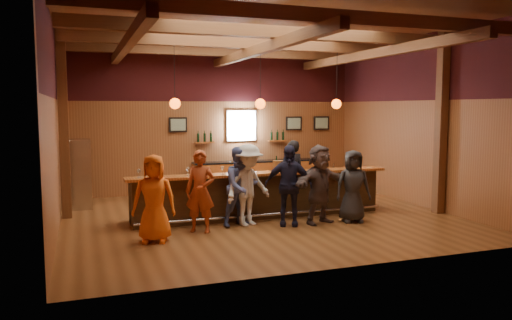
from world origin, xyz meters
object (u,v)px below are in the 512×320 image
(stainless_fridge, at_px, (77,174))
(customer_brown, at_px, (320,184))
(customer_orange, at_px, (154,198))
(customer_navy, at_px, (288,185))
(bartender, at_px, (292,174))
(ice_bucket, at_px, (278,166))
(customer_dark, at_px, (353,186))
(customer_white, at_px, (248,185))
(customer_denim, at_px, (241,186))
(customer_redvest, at_px, (200,191))
(bar_counter, at_px, (259,195))
(back_bar_cabinet, at_px, (256,175))
(bottle_a, at_px, (276,165))

(stainless_fridge, height_order, customer_brown, stainless_fridge)
(customer_orange, xyz_separation_m, customer_navy, (3.00, 0.39, 0.04))
(bartender, bearing_deg, ice_bucket, 54.38)
(customer_orange, distance_m, ice_bucket, 3.29)
(customer_orange, xyz_separation_m, customer_dark, (4.53, 0.22, -0.03))
(customer_white, distance_m, customer_navy, 0.89)
(ice_bucket, bearing_deg, bartender, 52.97)
(customer_white, height_order, customer_dark, customer_white)
(customer_orange, distance_m, customer_denim, 2.12)
(customer_brown, relative_size, customer_dark, 1.08)
(customer_redvest, bearing_deg, stainless_fridge, 155.22)
(bar_counter, bearing_deg, back_bar_cabinet, 71.66)
(stainless_fridge, distance_m, customer_navy, 5.67)
(stainless_fridge, height_order, customer_redvest, stainless_fridge)
(customer_dark, bearing_deg, customer_white, -178.84)
(bar_counter, bearing_deg, customer_denim, -131.33)
(customer_dark, height_order, bottle_a, customer_dark)
(customer_white, distance_m, customer_brown, 1.62)
(bartender, bearing_deg, customer_white, 44.16)
(customer_orange, height_order, customer_brown, customer_brown)
(customer_denim, height_order, customer_brown, customer_brown)
(ice_bucket, bearing_deg, customer_white, -151.84)
(bar_counter, bearing_deg, customer_dark, -35.14)
(ice_bucket, bearing_deg, bar_counter, 135.61)
(customer_brown, bearing_deg, bottle_a, 108.03)
(bottle_a, bearing_deg, bar_counter, 145.79)
(ice_bucket, bearing_deg, customer_navy, -94.40)
(customer_redvest, distance_m, bartender, 3.46)
(customer_dark, bearing_deg, stainless_fridge, 159.84)
(customer_dark, distance_m, bartender, 2.19)
(bottle_a, bearing_deg, customer_denim, -152.35)
(customer_denim, xyz_separation_m, ice_bucket, (1.06, 0.45, 0.36))
(customer_redvest, bearing_deg, customer_navy, 28.41)
(customer_brown, distance_m, customer_dark, 0.80)
(stainless_fridge, xyz_separation_m, ice_bucket, (4.47, -2.80, 0.34))
(customer_orange, bearing_deg, back_bar_cabinet, 69.04)
(customer_redvest, relative_size, customer_navy, 0.97)
(customer_denim, xyz_separation_m, bottle_a, (1.06, 0.56, 0.37))
(customer_denim, bearing_deg, customer_dark, -27.88)
(customer_denim, xyz_separation_m, bartender, (1.93, 1.62, -0.00))
(customer_redvest, distance_m, customer_dark, 3.51)
(customer_orange, bearing_deg, ice_bucket, 37.20)
(back_bar_cabinet, xyz_separation_m, customer_redvest, (-2.86, -4.62, 0.39))
(back_bar_cabinet, xyz_separation_m, customer_dark, (0.64, -4.85, 0.35))
(customer_denim, distance_m, ice_bucket, 1.21)
(stainless_fridge, bearing_deg, back_bar_cabinet, 11.93)
(customer_white, distance_m, bartender, 2.43)
(back_bar_cabinet, height_order, customer_orange, customer_orange)
(customer_white, distance_m, ice_bucket, 1.08)
(back_bar_cabinet, height_order, customer_dark, customer_dark)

